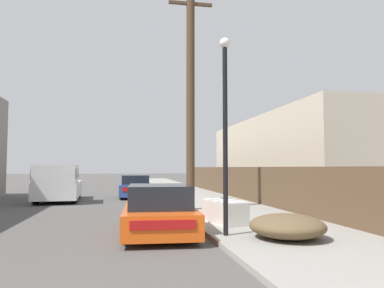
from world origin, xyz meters
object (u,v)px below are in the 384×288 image
object	(u,v)px
discarded_fridge	(225,212)
utility_pole	(190,91)
parked_sports_car_red	(159,212)
car_parked_mid	(135,187)
street_lamp	(225,120)
brush_pile	(287,226)
pickup_truck	(58,184)

from	to	relation	value
discarded_fridge	utility_pole	distance (m)	5.87
discarded_fridge	parked_sports_car_red	world-z (taller)	parked_sports_car_red
car_parked_mid	utility_pole	size ratio (longest dim) A/B	0.45
utility_pole	street_lamp	world-z (taller)	utility_pole
utility_pole	street_lamp	distance (m)	6.09
car_parked_mid	street_lamp	size ratio (longest dim) A/B	0.85
utility_pole	brush_pile	xyz separation A→B (m)	(1.14, -6.43, -4.45)
car_parked_mid	utility_pole	world-z (taller)	utility_pole
pickup_truck	brush_pile	world-z (taller)	pickup_truck
parked_sports_car_red	brush_pile	size ratio (longest dim) A/B	2.25
brush_pile	parked_sports_car_red	bearing A→B (deg)	147.82
car_parked_mid	brush_pile	world-z (taller)	car_parked_mid
parked_sports_car_red	brush_pile	bearing A→B (deg)	-29.28
discarded_fridge	street_lamp	bearing A→B (deg)	-118.70
discarded_fridge	utility_pole	size ratio (longest dim) A/B	0.19
utility_pole	brush_pile	distance (m)	7.90
utility_pole	street_lamp	size ratio (longest dim) A/B	1.89
parked_sports_car_red	car_parked_mid	distance (m)	12.45
street_lamp	brush_pile	distance (m)	2.93
discarded_fridge	brush_pile	world-z (taller)	discarded_fridge
discarded_fridge	utility_pole	world-z (taller)	utility_pole
car_parked_mid	parked_sports_car_red	bearing A→B (deg)	-87.37
car_parked_mid	pickup_truck	distance (m)	4.59
utility_pole	brush_pile	size ratio (longest dim) A/B	4.92
parked_sports_car_red	pickup_truck	xyz separation A→B (m)	(-4.26, 10.26, 0.35)
discarded_fridge	pickup_truck	size ratio (longest dim) A/B	0.33
discarded_fridge	pickup_truck	xyz separation A→B (m)	(-6.27, 9.50, 0.48)
parked_sports_car_red	pickup_truck	distance (m)	11.11
street_lamp	car_parked_mid	bearing A→B (deg)	97.36
pickup_truck	car_parked_mid	bearing A→B (deg)	-154.72
car_parked_mid	utility_pole	bearing A→B (deg)	-74.60
pickup_truck	street_lamp	world-z (taller)	street_lamp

